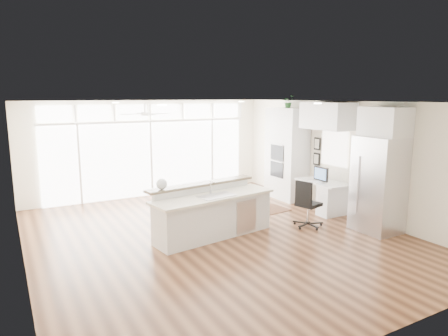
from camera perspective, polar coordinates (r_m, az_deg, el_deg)
floor at (r=8.25m, az=-1.08°, el=-9.77°), size 7.00×8.00×0.02m
ceiling at (r=7.76m, az=-1.15°, el=9.40°), size 7.00×8.00×0.02m
wall_back at (r=11.53m, az=-10.56°, el=2.78°), size 7.00×0.04×2.70m
wall_front at (r=4.86m, az=22.01°, el=-8.08°), size 7.00×0.04×2.70m
wall_left at (r=7.00m, az=-27.32°, el=-3.00°), size 0.04×8.00×2.70m
wall_right at (r=10.01m, az=16.84°, el=1.39°), size 0.04×8.00×2.70m
glass_wall at (r=11.52m, az=-10.41°, el=1.26°), size 5.80×0.06×2.08m
transom_row at (r=11.39m, az=-10.63°, el=7.89°), size 5.90×0.06×0.40m
desk_window at (r=10.16m, az=15.53°, el=2.72°), size 0.04×0.85×0.85m
ceiling_fan at (r=10.15m, az=-11.25°, el=8.16°), size 1.16×1.16×0.32m
recessed_lights at (r=7.93m, az=-1.84°, el=9.27°), size 3.40×3.00×0.02m
oven_cabinet at (r=11.12m, az=8.96°, el=2.03°), size 0.64×1.20×2.50m
desk_nook at (r=10.15m, az=13.88°, el=-3.94°), size 0.72×1.30×0.76m
upper_cabinets at (r=9.89m, az=14.55°, el=7.23°), size 0.64×1.30×0.64m
refrigerator at (r=8.90m, az=21.22°, el=-2.22°), size 0.76×0.90×2.00m
fridge_cabinet at (r=8.78m, az=22.02°, el=6.14°), size 0.64×0.90×0.60m
framed_photos at (r=10.62m, az=13.14°, el=2.33°), size 0.06×0.22×0.80m
kitchen_island at (r=8.10m, az=-1.47°, el=-6.22°), size 2.73×1.36×1.04m
rug at (r=10.09m, az=6.28°, el=-5.98°), size 1.05×0.80×0.01m
office_chair at (r=8.86m, az=12.01°, el=-5.03°), size 0.65×0.62×1.03m
fishbowl at (r=7.77m, az=-8.91°, el=-2.27°), size 0.27×0.27×0.21m
monitor at (r=9.97m, az=13.69°, el=-0.81°), size 0.08×0.46×0.38m
keyboard at (r=9.90m, az=12.92°, el=-1.95°), size 0.18×0.36×0.02m
potted_plant at (r=11.01m, az=9.16°, el=9.15°), size 0.33×0.36×0.26m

